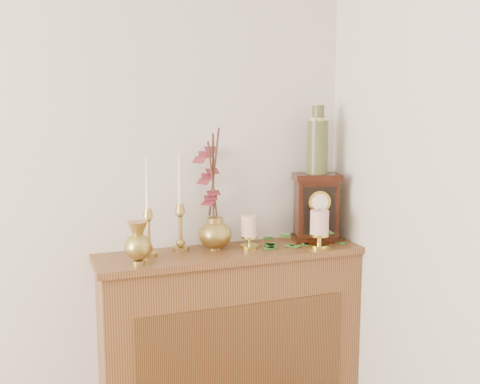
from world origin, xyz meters
name	(u,v)px	position (x,y,z in m)	size (l,w,h in m)	color
console_shelf	(232,352)	(1.40, 2.10, 0.44)	(1.24, 0.34, 0.93)	brown
candlestick_left	(148,224)	(1.02, 2.12, 1.07)	(0.07, 0.07, 0.44)	#B08E46
candlestick_center	(180,220)	(1.18, 2.17, 1.07)	(0.07, 0.07, 0.44)	#B08E46
bud_vase	(138,244)	(0.96, 2.00, 1.02)	(0.11, 0.11, 0.18)	#B08E46
ginger_jar	(210,194)	(1.32, 2.17, 1.18)	(0.23, 0.24, 0.56)	#B08E46
pillar_candle_left	(249,230)	(1.49, 2.10, 1.02)	(0.09, 0.09, 0.17)	#DAC54C
pillar_candle_right	(319,227)	(1.79, 2.00, 1.03)	(0.10, 0.10, 0.19)	#DAC54C
ivy_garland	(293,245)	(1.68, 2.05, 0.94)	(0.44, 0.21, 0.08)	#3B6C29
mantel_clock	(316,208)	(1.85, 2.13, 1.09)	(0.25, 0.21, 0.33)	#35160A
ceramic_vase	(317,143)	(1.85, 2.14, 1.41)	(0.10, 0.10, 0.33)	#172F21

